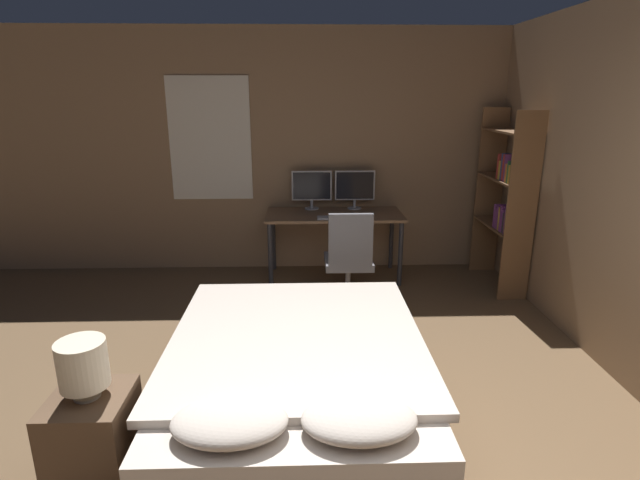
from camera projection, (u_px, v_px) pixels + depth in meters
name	position (u px, v px, depth m)	size (l,w,h in m)	color
wall_back	(337.00, 153.00, 5.67)	(12.00, 0.08, 2.70)	#8E7051
bed	(297.00, 380.00, 3.15)	(1.59, 2.08, 0.60)	brown
nightstand	(95.00, 445.00, 2.54)	(0.38, 0.41, 0.56)	brown
bedside_lamp	(83.00, 365.00, 2.41)	(0.23, 0.23, 0.30)	gray
desk	(334.00, 221.00, 5.48)	(1.48, 0.67, 0.74)	#846042
monitor_left	(312.00, 187.00, 5.60)	(0.45, 0.16, 0.43)	#B7B7BC
monitor_right	(355.00, 187.00, 5.62)	(0.45, 0.16, 0.43)	#B7B7BC
keyboard	(336.00, 218.00, 5.23)	(0.39, 0.13, 0.02)	#B7B7BC
computer_mouse	(363.00, 217.00, 5.24)	(0.07, 0.05, 0.04)	#B7B7BC
office_chair	(349.00, 268.00, 4.86)	(0.52, 0.52, 0.95)	black
bookshelf	(509.00, 193.00, 5.08)	(0.29, 0.90, 1.86)	brown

